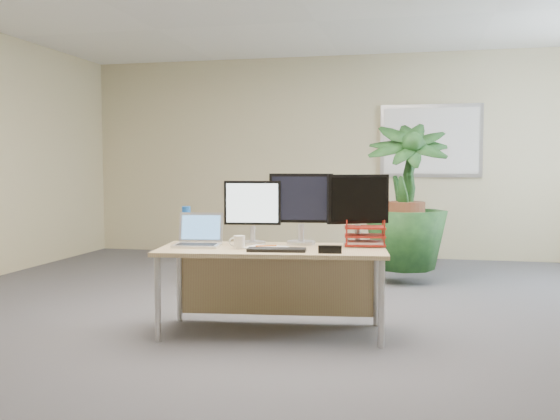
% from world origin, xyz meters
% --- Properties ---
extents(floor, '(8.00, 8.00, 0.00)m').
position_xyz_m(floor, '(0.00, 0.00, 0.00)').
color(floor, '#414146').
rests_on(floor, ground).
extents(back_wall, '(7.00, 0.04, 2.70)m').
position_xyz_m(back_wall, '(0.00, 4.00, 1.35)').
color(back_wall, beige).
rests_on(back_wall, floor).
extents(whiteboard, '(1.30, 0.04, 0.95)m').
position_xyz_m(whiteboard, '(1.20, 3.97, 1.55)').
color(whiteboard, silver).
rests_on(whiteboard, back_wall).
extents(desk, '(1.71, 0.89, 0.63)m').
position_xyz_m(desk, '(0.02, 0.03, 0.50)').
color(desk, tan).
rests_on(desk, floor).
extents(floor_plant, '(0.92, 0.92, 1.50)m').
position_xyz_m(floor_plant, '(0.92, 2.17, 0.75)').
color(floor_plant, '#123316').
rests_on(floor_plant, floor).
extents(monitor_left, '(0.43, 0.20, 0.48)m').
position_xyz_m(monitor_left, '(-0.17, 0.14, 0.90)').
color(monitor_left, silver).
rests_on(monitor_left, desk).
extents(monitor_right, '(0.48, 0.22, 0.54)m').
position_xyz_m(monitor_right, '(0.19, 0.21, 0.94)').
color(monitor_right, silver).
rests_on(monitor_right, desk).
extents(monitor_dark, '(0.45, 0.25, 0.53)m').
position_xyz_m(monitor_dark, '(0.62, 0.24, 0.93)').
color(monitor_dark, silver).
rests_on(monitor_dark, desk).
extents(laptop, '(0.37, 0.33, 0.24)m').
position_xyz_m(laptop, '(-0.54, -0.05, 0.69)').
color(laptop, silver).
rests_on(laptop, desk).
extents(keyboard, '(0.42, 0.18, 0.02)m').
position_xyz_m(keyboard, '(0.10, -0.23, 0.64)').
color(keyboard, black).
rests_on(keyboard, desk).
extents(coffee_mug, '(0.12, 0.08, 0.09)m').
position_xyz_m(coffee_mug, '(-0.20, -0.14, 0.67)').
color(coffee_mug, white).
rests_on(coffee_mug, desk).
extents(spiral_notebook, '(0.31, 0.26, 0.01)m').
position_xyz_m(spiral_notebook, '(-0.01, -0.10, 0.63)').
color(spiral_notebook, white).
rests_on(spiral_notebook, desk).
extents(orange_pen, '(0.14, 0.07, 0.01)m').
position_xyz_m(orange_pen, '(-0.02, -0.07, 0.64)').
color(orange_pen, '#D56117').
rests_on(orange_pen, spiral_notebook).
extents(yellow_highlighter, '(0.12, 0.03, 0.02)m').
position_xyz_m(yellow_highlighter, '(0.19, -0.10, 0.64)').
color(yellow_highlighter, yellow).
rests_on(yellow_highlighter, desk).
extents(water_bottle, '(0.07, 0.07, 0.28)m').
position_xyz_m(water_bottle, '(-0.69, 0.09, 0.76)').
color(water_bottle, silver).
rests_on(water_bottle, desk).
extents(letter_tray, '(0.32, 0.26, 0.14)m').
position_xyz_m(letter_tray, '(0.67, 0.20, 0.69)').
color(letter_tray, maroon).
rests_on(letter_tray, desk).
extents(stapler, '(0.16, 0.06, 0.05)m').
position_xyz_m(stapler, '(0.47, -0.24, 0.65)').
color(stapler, black).
rests_on(stapler, desk).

